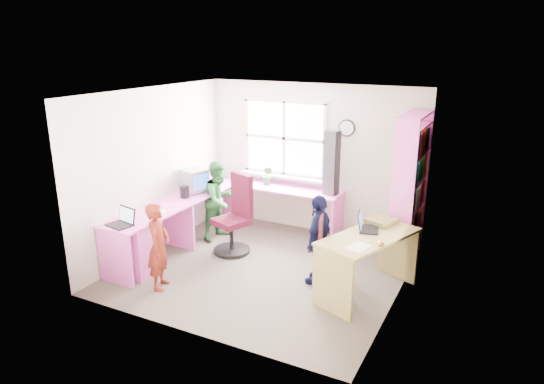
# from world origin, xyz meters

# --- Properties ---
(room) EXTENTS (3.64, 3.44, 2.44)m
(room) POSITION_xyz_m (0.01, 0.10, 1.22)
(room) COLOR #4D443D
(room) RESTS_ON ground
(l_desk) EXTENTS (2.38, 2.95, 0.75)m
(l_desk) POSITION_xyz_m (-1.31, -0.28, 0.46)
(l_desk) COLOR #FF65D4
(l_desk) RESTS_ON ground
(right_desk) EXTENTS (1.05, 1.48, 0.78)m
(right_desk) POSITION_xyz_m (1.44, -0.01, 0.56)
(right_desk) COLOR tan
(right_desk) RESTS_ON ground
(bookshelf) EXTENTS (0.30, 1.02, 2.10)m
(bookshelf) POSITION_xyz_m (1.65, 1.19, 1.00)
(bookshelf) COLOR #FF65D4
(bookshelf) RESTS_ON ground
(swivel_chair) EXTENTS (0.70, 0.70, 1.17)m
(swivel_chair) POSITION_xyz_m (-0.67, 0.38, 0.50)
(swivel_chair) COLOR black
(swivel_chair) RESTS_ON ground
(wooden_chair) EXTENTS (0.51, 0.51, 0.97)m
(wooden_chair) POSITION_xyz_m (0.98, -0.08, 0.52)
(wooden_chair) COLOR maroon
(wooden_chair) RESTS_ON ground
(crt_monitor) EXTENTS (0.44, 0.42, 0.36)m
(crt_monitor) POSITION_xyz_m (-1.54, 0.59, 0.93)
(crt_monitor) COLOR #A3A3A8
(crt_monitor) RESTS_ON l_desk
(laptop_left) EXTENTS (0.37, 0.33, 0.22)m
(laptop_left) POSITION_xyz_m (-1.51, -1.02, 0.80)
(laptop_left) COLOR black
(laptop_left) RESTS_ON l_desk
(laptop_right) EXTENTS (0.32, 0.36, 0.21)m
(laptop_right) POSITION_xyz_m (1.35, 0.14, 0.83)
(laptop_right) COLOR black
(laptop_right) RESTS_ON right_desk
(speaker_a) EXTENTS (0.09, 0.09, 0.19)m
(speaker_a) POSITION_xyz_m (-1.47, 0.25, 0.84)
(speaker_a) COLOR black
(speaker_a) RESTS_ON l_desk
(speaker_b) EXTENTS (0.12, 0.12, 0.18)m
(speaker_b) POSITION_xyz_m (-1.51, 0.77, 0.84)
(speaker_b) COLOR black
(speaker_b) RESTS_ON l_desk
(cd_tower) EXTENTS (0.22, 0.21, 0.99)m
(cd_tower) POSITION_xyz_m (0.42, 1.43, 1.24)
(cd_tower) COLOR black
(cd_tower) RESTS_ON l_desk
(game_box) EXTENTS (0.41, 0.41, 0.06)m
(game_box) POSITION_xyz_m (1.47, 0.45, 0.81)
(game_box) COLOR #B62B16
(game_box) RESTS_ON right_desk
(paper_a) EXTENTS (0.22, 0.30, 0.00)m
(paper_a) POSITION_xyz_m (-1.41, -0.47, 0.75)
(paper_a) COLOR white
(paper_a) RESTS_ON l_desk
(paper_b) EXTENTS (0.26, 0.32, 0.00)m
(paper_b) POSITION_xyz_m (1.43, -0.41, 0.78)
(paper_b) COLOR white
(paper_b) RESTS_ON right_desk
(potted_plant) EXTENTS (0.19, 0.16, 0.31)m
(potted_plant) POSITION_xyz_m (-0.68, 1.45, 0.90)
(potted_plant) COLOR #29672C
(potted_plant) RESTS_ON l_desk
(person_red) EXTENTS (0.40, 0.48, 1.12)m
(person_red) POSITION_xyz_m (-0.94, -1.02, 0.56)
(person_red) COLOR maroon
(person_red) RESTS_ON ground
(person_green) EXTENTS (0.58, 0.69, 1.25)m
(person_green) POSITION_xyz_m (-1.16, 0.72, 0.62)
(person_green) COLOR #2D7031
(person_green) RESTS_ON ground
(person_navy) EXTENTS (0.31, 0.70, 1.19)m
(person_navy) POSITION_xyz_m (0.79, 0.01, 0.59)
(person_navy) COLOR #121339
(person_navy) RESTS_ON ground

